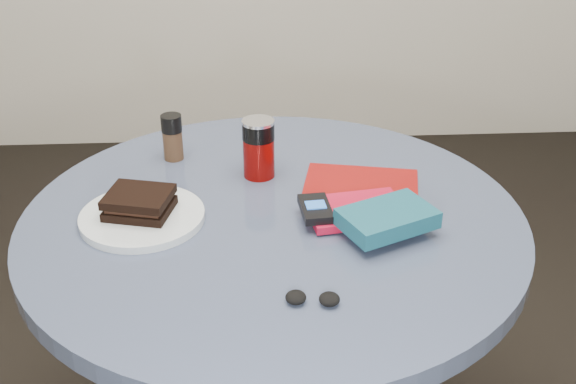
{
  "coord_description": "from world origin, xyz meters",
  "views": [
    {
      "loc": [
        -0.04,
        -1.23,
        1.48
      ],
      "look_at": [
        0.03,
        0.0,
        0.8
      ],
      "focal_mm": 45.0,
      "sensor_mm": 36.0,
      "label": 1
    }
  ],
  "objects": [
    {
      "name": "mp3_player",
      "position": [
        0.08,
        -0.03,
        0.78
      ],
      "size": [
        0.07,
        0.1,
        0.02
      ],
      "color": "black",
      "rests_on": "red_book"
    },
    {
      "name": "sandwich",
      "position": [
        -0.26,
        -0.0,
        0.79
      ],
      "size": [
        0.14,
        0.13,
        0.04
      ],
      "color": "black",
      "rests_on": "plate"
    },
    {
      "name": "soda_can",
      "position": [
        -0.02,
        0.17,
        0.82
      ],
      "size": [
        0.08,
        0.08,
        0.13
      ],
      "color": "#6B0705",
      "rests_on": "table"
    },
    {
      "name": "headphones",
      "position": [
        0.05,
        -0.29,
        0.76
      ],
      "size": [
        0.09,
        0.05,
        0.02
      ],
      "color": "black",
      "rests_on": "table"
    },
    {
      "name": "pepper_grinder",
      "position": [
        -0.22,
        0.27,
        0.8
      ],
      "size": [
        0.06,
        0.06,
        0.11
      ],
      "color": "#422C1C",
      "rests_on": "table"
    },
    {
      "name": "plate",
      "position": [
        -0.26,
        -0.01,
        0.76
      ],
      "size": [
        0.26,
        0.26,
        0.02
      ],
      "primitive_type": "cylinder",
      "rotation": [
        0.0,
        0.0,
        0.05
      ],
      "color": "silver",
      "rests_on": "table"
    },
    {
      "name": "red_book",
      "position": [
        0.16,
        -0.01,
        0.76
      ],
      "size": [
        0.21,
        0.15,
        0.02
      ],
      "primitive_type": "cube",
      "rotation": [
        0.0,
        0.0,
        0.16
      ],
      "color": "#AB0D2B",
      "rests_on": "magazine"
    },
    {
      "name": "table",
      "position": [
        0.0,
        0.0,
        0.59
      ],
      "size": [
        1.0,
        1.0,
        0.75
      ],
      "color": "black",
      "rests_on": "ground"
    },
    {
      "name": "novel",
      "position": [
        0.21,
        -0.09,
        0.79
      ],
      "size": [
        0.2,
        0.17,
        0.03
      ],
      "primitive_type": "cube",
      "rotation": [
        0.0,
        0.0,
        0.44
      ],
      "color": "#13495C",
      "rests_on": "red_book"
    },
    {
      "name": "magazine",
      "position": [
        0.19,
        0.11,
        0.75
      ],
      "size": [
        0.27,
        0.22,
        0.0
      ],
      "primitive_type": "cube",
      "rotation": [
        0.0,
        0.0,
        -0.2
      ],
      "color": "maroon",
      "rests_on": "table"
    }
  ]
}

